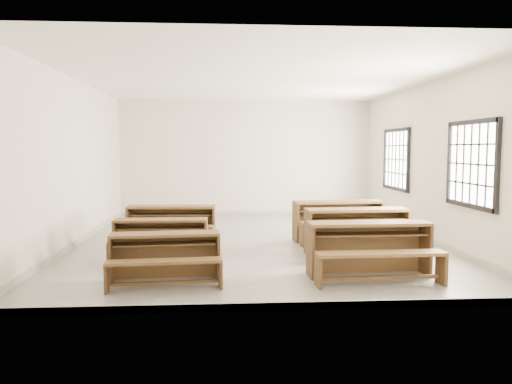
{
  "coord_description": "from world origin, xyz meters",
  "views": [
    {
      "loc": [
        -0.65,
        -9.79,
        1.86
      ],
      "look_at": [
        0.0,
        0.0,
        1.0
      ],
      "focal_mm": 35.0,
      "sensor_mm": 36.0,
      "label": 1
    }
  ],
  "objects": [
    {
      "name": "desk_set_1",
      "position": [
        -1.69,
        -1.55,
        0.4
      ],
      "size": [
        1.53,
        0.8,
        0.69
      ],
      "rotation": [
        0.0,
        0.0,
        0.0
      ],
      "color": "brown",
      "rests_on": "ground"
    },
    {
      "name": "desk_set_2",
      "position": [
        -1.65,
        -0.21,
        0.44
      ],
      "size": [
        1.72,
        0.94,
        0.76
      ],
      "rotation": [
        0.0,
        0.0,
        -0.04
      ],
      "color": "brown",
      "rests_on": "ground"
    },
    {
      "name": "desk_set_3",
      "position": [
        1.47,
        -2.8,
        0.46
      ],
      "size": [
        1.78,
        0.95,
        0.79
      ],
      "rotation": [
        0.0,
        0.0,
        0.02
      ],
      "color": "brown",
      "rests_on": "ground"
    },
    {
      "name": "room",
      "position": [
        0.09,
        0.0,
        2.14
      ],
      "size": [
        8.5,
        8.5,
        3.2
      ],
      "color": "gray",
      "rests_on": "ground"
    },
    {
      "name": "desk_set_0",
      "position": [
        -1.46,
        -2.88,
        0.4
      ],
      "size": [
        1.57,
        0.91,
        0.68
      ],
      "rotation": [
        0.0,
        0.0,
        0.08
      ],
      "color": "brown",
      "rests_on": "ground"
    },
    {
      "name": "desk_set_4",
      "position": [
        1.69,
        -1.32,
        0.47
      ],
      "size": [
        1.84,
        1.03,
        0.81
      ],
      "rotation": [
        0.0,
        0.0,
        0.05
      ],
      "color": "brown",
      "rests_on": "ground"
    },
    {
      "name": "desk_set_5",
      "position": [
        1.67,
        0.03,
        0.47
      ],
      "size": [
        1.86,
        1.08,
        0.8
      ],
      "rotation": [
        0.0,
        0.0,
        0.09
      ],
      "color": "brown",
      "rests_on": "ground"
    }
  ]
}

